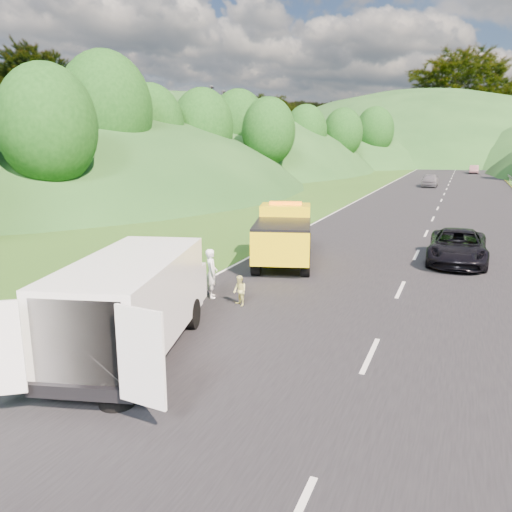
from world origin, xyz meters
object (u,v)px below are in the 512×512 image
at_px(white_van, 134,299).
at_px(child, 240,306).
at_px(worker, 105,399).
at_px(passing_suv, 456,263).
at_px(suitcase, 148,285).
at_px(woman, 212,298).
at_px(spare_tire, 118,405).
at_px(tow_truck, 284,235).

relative_size(white_van, child, 7.49).
distance_m(child, worker, 6.40).
height_order(child, passing_suv, passing_suv).
relative_size(worker, suitcase, 3.16).
bearing_deg(woman, spare_tire, 159.11).
height_order(white_van, passing_suv, white_van).
bearing_deg(spare_tire, tow_truck, 94.19).
bearing_deg(child, woman, -163.20).
xyz_separation_m(woman, passing_suv, (7.43, 8.41, 0.00)).
relative_size(suitcase, spare_tire, 0.85).
distance_m(white_van, woman, 4.84).
xyz_separation_m(suitcase, passing_suv, (9.65, 8.84, -0.31)).
xyz_separation_m(white_van, woman, (-0.33, 4.64, -1.36)).
distance_m(tow_truck, suitcase, 6.61).
xyz_separation_m(tow_truck, woman, (-0.60, -5.47, -1.24)).
bearing_deg(woman, child, -143.53).
xyz_separation_m(child, suitcase, (-3.44, 0.02, 0.31)).
bearing_deg(tow_truck, spare_tire, -102.04).
distance_m(white_van, passing_suv, 14.92).
height_order(worker, suitcase, worker).
bearing_deg(woman, tow_truck, -39.48).
height_order(child, suitcase, suitcase).
xyz_separation_m(tow_truck, spare_tire, (0.91, -12.40, -1.24)).
height_order(worker, spare_tire, worker).
height_order(white_van, worker, white_van).
distance_m(child, spare_tire, 6.48).
distance_m(child, suitcase, 3.46).
bearing_deg(white_van, woman, 78.56).
bearing_deg(tow_truck, worker, -103.69).
distance_m(white_van, child, 4.49).
distance_m(suitcase, passing_suv, 13.09).
xyz_separation_m(worker, spare_tire, (0.36, -0.08, 0.00)).
height_order(white_van, suitcase, white_van).
height_order(woman, worker, worker).
distance_m(tow_truck, white_van, 10.11).
distance_m(white_van, suitcase, 5.02).
relative_size(child, spare_tire, 1.35).
relative_size(worker, spare_tire, 2.69).
xyz_separation_m(white_van, passing_suv, (7.11, 13.04, -1.36)).
xyz_separation_m(white_van, worker, (0.82, -2.22, -1.36)).
bearing_deg(spare_tire, passing_suv, 68.89).
relative_size(tow_truck, woman, 3.81).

